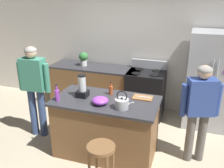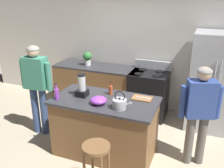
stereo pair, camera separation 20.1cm
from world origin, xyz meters
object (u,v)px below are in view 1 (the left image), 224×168
at_px(stove_range, 145,93).
at_px(bottle_cooking_sauce, 111,90).
at_px(blender_appliance, 82,88).
at_px(mixing_bowl, 100,101).
at_px(kitchen_island, 106,127).
at_px(chef_knife, 144,97).
at_px(person_by_sink_right, 200,106).
at_px(person_by_island_left, 34,84).
at_px(bottle_soda, 57,95).
at_px(bar_stool, 101,157).
at_px(cutting_board, 143,98).
at_px(tea_kettle, 122,103).
at_px(potted_plant, 83,58).
at_px(refrigerator, 211,81).

bearing_deg(stove_range, bottle_cooking_sauce, -103.93).
bearing_deg(blender_appliance, mixing_bowl, -24.63).
bearing_deg(blender_appliance, kitchen_island, 0.11).
bearing_deg(mixing_bowl, chef_knife, 35.25).
bearing_deg(person_by_sink_right, bottle_cooking_sauce, -178.16).
bearing_deg(mixing_bowl, person_by_island_left, 167.54).
height_order(stove_range, bottle_soda, bottle_soda).
height_order(bar_stool, chef_knife, chef_knife).
bearing_deg(bar_stool, chef_knife, 73.96).
relative_size(person_by_island_left, mixing_bowl, 6.76).
height_order(person_by_island_left, chef_knife, person_by_island_left).
relative_size(blender_appliance, cutting_board, 1.21).
relative_size(kitchen_island, bottle_cooking_sauce, 7.46).
bearing_deg(chef_knife, tea_kettle, -117.54).
height_order(person_by_sink_right, bottle_cooking_sauce, person_by_sink_right).
height_order(potted_plant, bottle_soda, potted_plant).
xyz_separation_m(kitchen_island, bottle_soda, (-0.69, -0.25, 0.57)).
distance_m(refrigerator, chef_knife, 1.63).
height_order(refrigerator, blender_appliance, refrigerator).
xyz_separation_m(stove_range, tea_kettle, (-0.01, -1.72, 0.54)).
bearing_deg(kitchen_island, stove_range, 77.85).
bearing_deg(potted_plant, chef_knife, -39.09).
distance_m(person_by_island_left, mixing_bowl, 1.36).
distance_m(blender_appliance, bottle_cooking_sauce, 0.46).
distance_m(kitchen_island, potted_plant, 1.99).
bearing_deg(chef_knife, bottle_soda, -158.15).
xyz_separation_m(refrigerator, bottle_soda, (-2.26, -1.75, 0.12)).
relative_size(potted_plant, bottle_cooking_sauce, 1.39).
relative_size(mixing_bowl, chef_knife, 1.11).
xyz_separation_m(bar_stool, bottle_soda, (-0.92, 0.58, 0.49)).
bearing_deg(person_by_sink_right, tea_kettle, -156.15).
bearing_deg(blender_appliance, tea_kettle, -15.62).
distance_m(blender_appliance, mixing_bowl, 0.41).
height_order(stove_range, potted_plant, potted_plant).
xyz_separation_m(bar_stool, mixing_bowl, (-0.26, 0.66, 0.45)).
relative_size(potted_plant, mixing_bowl, 1.23).
relative_size(stove_range, bar_stool, 1.58).
height_order(bottle_soda, tea_kettle, tea_kettle).
xyz_separation_m(kitchen_island, potted_plant, (-1.08, 1.55, 0.65)).
relative_size(person_by_island_left, tea_kettle, 6.01).
relative_size(stove_range, tea_kettle, 4.10).
xyz_separation_m(person_by_island_left, bottle_cooking_sauce, (1.36, 0.10, 0.02)).
relative_size(blender_appliance, chef_knife, 1.65).
xyz_separation_m(person_by_sink_right, blender_appliance, (-1.75, -0.27, 0.17)).
bearing_deg(kitchen_island, refrigerator, 43.73).
bearing_deg(bottle_cooking_sauce, kitchen_island, -91.51).
height_order(bottle_cooking_sauce, chef_knife, bottle_cooking_sauce).
bearing_deg(tea_kettle, cutting_board, 64.43).
bearing_deg(blender_appliance, potted_plant, 113.96).
bearing_deg(refrigerator, chef_knife, -129.13).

